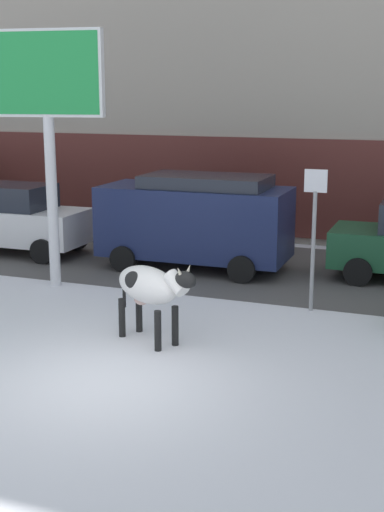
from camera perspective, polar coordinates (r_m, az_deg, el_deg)
ground_plane at (r=10.90m, az=-7.21°, el=-10.05°), size 120.00×120.00×0.00m
road_strip at (r=17.60m, az=4.47°, el=-0.96°), size 60.00×5.60×0.01m
building_facade at (r=23.28m, az=9.44°, el=18.39°), size 44.00×6.10×13.00m
cow_holstein at (r=12.17m, az=-3.49°, el=-2.48°), size 1.89×1.20×1.54m
billboard at (r=15.73m, az=-11.63°, el=13.01°), size 2.52×0.59×5.56m
car_white_hatchback at (r=19.53m, az=-13.64°, el=2.88°), size 3.52×1.96×1.86m
car_navy_van at (r=17.29m, az=0.29°, el=3.02°), size 4.62×2.17×2.32m
pedestrian_near_billboard at (r=20.31m, az=5.28°, el=3.44°), size 0.36×0.24×1.73m
pedestrian_by_cars at (r=21.27m, az=-2.29°, el=3.92°), size 0.36×0.24×1.73m
street_sign at (r=13.98m, az=9.81°, el=2.20°), size 0.44×0.08×2.82m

